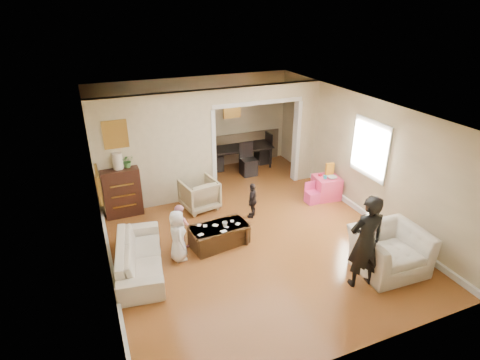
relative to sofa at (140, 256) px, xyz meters
name	(u,v)px	position (x,y,z in m)	size (l,w,h in m)	color
floor	(244,229)	(2.23, 0.54, -0.28)	(7.00, 7.00, 0.00)	#A7582B
partition_left	(156,152)	(0.86, 2.34, 1.02)	(2.75, 0.18, 2.60)	beige
partition_right	(305,132)	(4.71, 2.34, 1.02)	(0.55, 0.18, 2.60)	beige
partition_header	(257,93)	(3.33, 2.34, 2.14)	(2.22, 0.18, 0.35)	beige
window_pane	(370,149)	(4.96, 0.14, 1.27)	(0.03, 0.95, 1.10)	white
framed_art_partition	(115,134)	(0.03, 2.24, 1.57)	(0.45, 0.03, 0.55)	brown
framed_art_sofa_wall	(98,184)	(-0.48, -0.06, 1.52)	(0.03, 0.55, 0.40)	brown
framed_art_alcove	(232,107)	(3.33, 3.98, 1.42)	(0.45, 0.03, 0.55)	brown
sofa	(140,256)	(0.00, 0.00, 0.00)	(1.93, 0.75, 0.56)	beige
armchair_back	(199,194)	(1.65, 1.78, 0.07)	(0.75, 0.77, 0.70)	tan
armchair_front	(389,251)	(4.08, -1.67, 0.10)	(1.18, 1.03, 0.77)	beige
dresser	(122,191)	(0.00, 2.18, 0.27)	(0.80, 0.45, 1.10)	#32160F
table_lamp	(118,161)	(0.00, 2.18, 1.00)	(0.22, 0.22, 0.36)	beige
potted_plant	(127,161)	(0.20, 2.18, 0.97)	(0.26, 0.23, 0.29)	#3E7032
coffee_table	(219,235)	(1.56, 0.19, -0.07)	(1.11, 0.55, 0.41)	#372211
coffee_cup	(225,224)	(1.66, 0.14, 0.18)	(0.10, 0.10, 0.10)	beige
play_table	(326,187)	(4.65, 1.10, -0.01)	(0.57, 0.57, 0.55)	#F54073
cereal_box	(330,169)	(4.77, 1.20, 0.42)	(0.20, 0.07, 0.30)	yellow
cyan_cup	(325,177)	(4.55, 1.05, 0.31)	(0.08, 0.08, 0.08)	#23A4B2
toy_block	(320,175)	(4.53, 1.22, 0.29)	(0.08, 0.06, 0.05)	red
play_bowl	(332,178)	(4.70, 0.98, 0.29)	(0.22, 0.22, 0.05)	silver
dining_table	(239,156)	(3.46, 3.74, 0.03)	(1.80, 1.00, 0.63)	black
adult_person	(366,242)	(3.37, -1.83, 0.56)	(0.61, 0.40, 1.68)	black
child_kneel_a	(178,236)	(0.71, 0.04, 0.22)	(0.49, 0.32, 1.00)	white
child_kneel_b	(180,225)	(0.86, 0.49, 0.15)	(0.42, 0.33, 0.87)	pink
child_toddler	(253,200)	(2.61, 0.94, 0.13)	(0.48, 0.20, 0.82)	black
craft_papers	(217,227)	(1.52, 0.17, 0.14)	(0.91, 0.50, 0.00)	white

